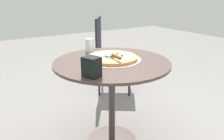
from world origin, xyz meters
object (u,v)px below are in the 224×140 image
object	(u,v)px
pizza_server	(113,55)
drinking_cup	(90,45)
patio_chair_far	(108,49)
napkin_dispenser	(92,67)
pizza_on_tray	(112,58)
patio_table	(112,80)

from	to	relation	value
pizza_server	drinking_cup	bearing A→B (deg)	-89.37
pizza_server	patio_chair_far	distance (m)	1.09
napkin_dispenser	pizza_on_tray	bearing A→B (deg)	107.09
pizza_on_tray	pizza_server	distance (m)	0.07
patio_table	pizza_server	world-z (taller)	pizza_server
pizza_server	drinking_cup	world-z (taller)	drinking_cup
pizza_server	drinking_cup	distance (m)	0.35
pizza_on_tray	drinking_cup	xyz separation A→B (m)	(0.03, -0.30, 0.04)
pizza_server	patio_chair_far	bearing A→B (deg)	-119.54
patio_chair_far	patio_table	bearing A→B (deg)	60.17
pizza_on_tray	napkin_dispenser	world-z (taller)	napkin_dispenser
pizza_server	napkin_dispenser	bearing A→B (deg)	34.87
pizza_on_tray	napkin_dispenser	xyz separation A→B (m)	(0.29, 0.24, 0.05)
drinking_cup	patio_chair_far	size ratio (longest dim) A/B	0.12
pizza_on_tray	patio_chair_far	bearing A→B (deg)	-119.68
pizza_on_tray	napkin_dispenser	bearing A→B (deg)	39.34
patio_table	patio_chair_far	distance (m)	1.05
patio_table	drinking_cup	size ratio (longest dim) A/B	7.69
pizza_server	patio_chair_far	xyz separation A→B (m)	(-0.53, -0.93, -0.21)
pizza_on_tray	pizza_server	size ratio (longest dim) A/B	2.02
pizza_server	patio_chair_far	world-z (taller)	patio_chair_far
patio_chair_far	pizza_server	bearing A→B (deg)	60.46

